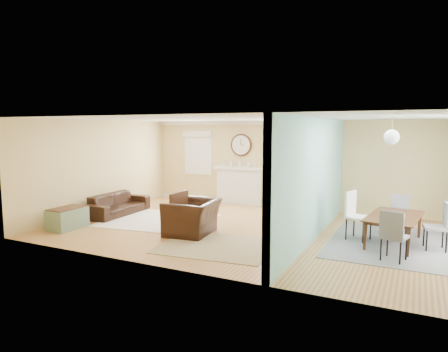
{
  "coord_description": "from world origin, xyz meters",
  "views": [
    {
      "loc": [
        3.49,
        -8.49,
        2.38
      ],
      "look_at": [
        -0.8,
        0.3,
        1.2
      ],
      "focal_mm": 32.0,
      "sensor_mm": 36.0,
      "label": 1
    }
  ],
  "objects_px": {
    "green_chair": "(289,202)",
    "credenza": "(309,209)",
    "eames_chair": "(192,217)",
    "sofa": "(118,204)",
    "dining_table": "(395,230)"
  },
  "relations": [
    {
      "from": "eames_chair",
      "to": "dining_table",
      "type": "xyz_separation_m",
      "value": [
        4.15,
        1.13,
        -0.09
      ]
    },
    {
      "from": "eames_chair",
      "to": "green_chair",
      "type": "relative_size",
      "value": 1.77
    },
    {
      "from": "green_chair",
      "to": "dining_table",
      "type": "height_order",
      "value": "green_chair"
    },
    {
      "from": "green_chair",
      "to": "dining_table",
      "type": "xyz_separation_m",
      "value": [
        2.89,
        -2.09,
        -0.0
      ]
    },
    {
      "from": "eames_chair",
      "to": "dining_table",
      "type": "relative_size",
      "value": 0.7
    },
    {
      "from": "eames_chair",
      "to": "green_chair",
      "type": "xyz_separation_m",
      "value": [
        1.26,
        3.22,
        -0.08
      ]
    },
    {
      "from": "credenza",
      "to": "green_chair",
      "type": "bearing_deg",
      "value": 126.26
    },
    {
      "from": "sofa",
      "to": "credenza",
      "type": "height_order",
      "value": "credenza"
    },
    {
      "from": "sofa",
      "to": "green_chair",
      "type": "height_order",
      "value": "green_chair"
    },
    {
      "from": "sofa",
      "to": "eames_chair",
      "type": "xyz_separation_m",
      "value": [
        2.9,
        -0.86,
        0.09
      ]
    },
    {
      "from": "green_chair",
      "to": "credenza",
      "type": "height_order",
      "value": "credenza"
    },
    {
      "from": "eames_chair",
      "to": "dining_table",
      "type": "height_order",
      "value": "eames_chair"
    },
    {
      "from": "sofa",
      "to": "eames_chair",
      "type": "distance_m",
      "value": 3.03
    },
    {
      "from": "eames_chair",
      "to": "green_chair",
      "type": "bearing_deg",
      "value": 152.3
    },
    {
      "from": "green_chair",
      "to": "credenza",
      "type": "xyz_separation_m",
      "value": [
        0.87,
        -1.19,
        0.1
      ]
    }
  ]
}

